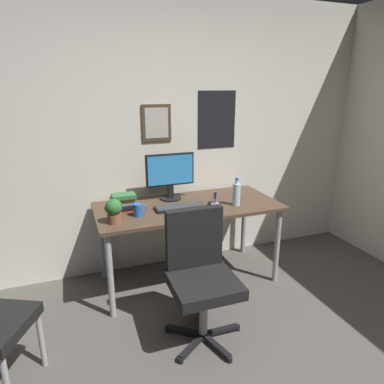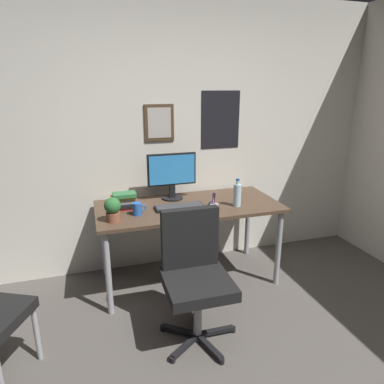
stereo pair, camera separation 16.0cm
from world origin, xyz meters
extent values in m
cube|color=silver|center=(0.00, 2.15, 1.30)|extent=(4.40, 0.08, 2.60)
cube|color=#4C3823|center=(-0.11, 2.11, 1.45)|extent=(0.28, 0.02, 0.34)
cube|color=beige|center=(-0.11, 2.09, 1.45)|extent=(0.22, 0.00, 0.28)
cube|color=black|center=(0.51, 2.11, 1.46)|extent=(0.40, 0.01, 0.56)
cube|color=#4C3828|center=(0.06, 1.69, 0.74)|extent=(1.64, 0.75, 0.03)
cylinder|color=#9EA0A5|center=(-0.70, 1.38, 0.36)|extent=(0.05, 0.05, 0.73)
cylinder|color=#9EA0A5|center=(0.82, 1.38, 0.36)|extent=(0.05, 0.05, 0.73)
cylinder|color=#9EA0A5|center=(-0.70, 2.01, 0.36)|extent=(0.05, 0.05, 0.73)
cylinder|color=#9EA0A5|center=(0.82, 2.01, 0.36)|extent=(0.05, 0.05, 0.73)
cube|color=black|center=(-0.12, 0.88, 0.46)|extent=(0.47, 0.47, 0.08)
cube|color=black|center=(-0.12, 1.08, 0.72)|extent=(0.42, 0.08, 0.45)
cylinder|color=#9EA0A5|center=(-0.12, 0.88, 0.21)|extent=(0.06, 0.06, 0.42)
cube|color=black|center=(0.02, 0.88, 0.04)|extent=(0.28, 0.05, 0.03)
cylinder|color=black|center=(0.16, 0.87, 0.02)|extent=(0.04, 0.04, 0.04)
cube|color=black|center=(-0.07, 1.01, 0.04)|extent=(0.13, 0.28, 0.03)
cylinder|color=black|center=(-0.03, 1.14, 0.02)|extent=(0.04, 0.04, 0.04)
cube|color=black|center=(-0.23, 0.96, 0.04)|extent=(0.25, 0.20, 0.03)
cylinder|color=black|center=(-0.34, 1.05, 0.02)|extent=(0.04, 0.04, 0.04)
cube|color=black|center=(-0.23, 0.80, 0.04)|extent=(0.25, 0.19, 0.03)
cylinder|color=black|center=(-0.35, 0.72, 0.02)|extent=(0.04, 0.04, 0.04)
cube|color=black|center=(-0.08, 0.74, 0.04)|extent=(0.12, 0.28, 0.03)
cylinder|color=black|center=(-0.04, 0.61, 0.02)|extent=(0.04, 0.04, 0.04)
cylinder|color=#9EA0A5|center=(-1.20, 1.01, 0.20)|extent=(0.05, 0.05, 0.41)
cylinder|color=black|center=(-0.04, 1.91, 0.76)|extent=(0.20, 0.20, 0.01)
cube|color=black|center=(-0.04, 1.91, 0.83)|extent=(0.05, 0.04, 0.12)
cube|color=black|center=(-0.04, 1.92, 1.04)|extent=(0.46, 0.02, 0.30)
cube|color=#338CD8|center=(-0.04, 1.90, 1.04)|extent=(0.43, 0.00, 0.27)
cube|color=black|center=(-0.05, 1.63, 0.77)|extent=(0.43, 0.15, 0.02)
cube|color=#38383A|center=(-0.05, 1.63, 0.78)|extent=(0.41, 0.13, 0.00)
ellipsoid|color=black|center=(0.25, 1.60, 0.77)|extent=(0.06, 0.11, 0.04)
cylinder|color=silver|center=(0.46, 1.53, 0.86)|extent=(0.07, 0.07, 0.20)
cylinder|color=silver|center=(0.46, 1.53, 0.98)|extent=(0.03, 0.03, 0.04)
cylinder|color=#2659B2|center=(0.46, 1.53, 1.00)|extent=(0.03, 0.03, 0.02)
cylinder|color=#2659B2|center=(-0.42, 1.58, 0.81)|extent=(0.08, 0.08, 0.10)
torus|color=#2659B2|center=(-0.37, 1.58, 0.81)|extent=(0.05, 0.01, 0.05)
cylinder|color=brown|center=(-0.63, 1.49, 0.79)|extent=(0.11, 0.11, 0.07)
sphere|color=#2D6B33|center=(-0.63, 1.49, 0.89)|extent=(0.13, 0.13, 0.13)
ellipsoid|color=#287A38|center=(-0.65, 1.52, 0.91)|extent=(0.07, 0.08, 0.02)
ellipsoid|color=#287A38|center=(-0.59, 1.52, 0.90)|extent=(0.07, 0.08, 0.02)
ellipsoid|color=#287A38|center=(-0.65, 1.46, 0.89)|extent=(0.08, 0.07, 0.02)
cylinder|color=#9EA0A5|center=(0.19, 1.39, 0.80)|extent=(0.07, 0.07, 0.09)
cylinder|color=#263FBF|center=(0.17, 1.39, 0.88)|extent=(0.01, 0.01, 0.13)
cylinder|color=red|center=(0.19, 1.40, 0.88)|extent=(0.01, 0.01, 0.13)
cylinder|color=black|center=(0.18, 1.39, 0.88)|extent=(0.01, 0.01, 0.13)
cylinder|color=#9EA0A5|center=(0.20, 1.39, 0.89)|extent=(0.01, 0.03, 0.14)
cylinder|color=#9EA0A5|center=(0.18, 1.39, 0.89)|extent=(0.01, 0.02, 0.14)
cube|color=#B22D28|center=(-0.51, 1.77, 0.77)|extent=(0.15, 0.15, 0.02)
cube|color=black|center=(-0.49, 1.76, 0.79)|extent=(0.16, 0.14, 0.03)
cube|color=gray|center=(-0.49, 1.77, 0.82)|extent=(0.17, 0.12, 0.03)
cube|color=gold|center=(-0.52, 1.78, 0.85)|extent=(0.21, 0.13, 0.03)
cube|color=#33723F|center=(-0.50, 1.76, 0.88)|extent=(0.20, 0.13, 0.03)
camera|label=1|loc=(-0.93, -1.05, 1.78)|focal=32.02mm
camera|label=2|loc=(-0.77, -1.10, 1.78)|focal=32.02mm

